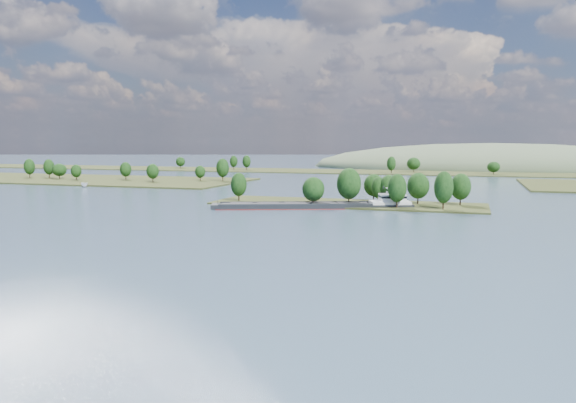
% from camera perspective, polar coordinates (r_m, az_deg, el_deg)
% --- Properties ---
extents(ground, '(1800.00, 1800.00, 0.00)m').
position_cam_1_polar(ground, '(151.59, 1.23, -2.72)').
color(ground, '#3A4B64').
rests_on(ground, ground).
extents(tree_island, '(100.00, 32.73, 14.51)m').
position_cam_1_polar(tree_island, '(206.54, 7.71, 0.76)').
color(tree_island, '#2D3417').
rests_on(tree_island, ground).
extents(left_bank, '(300.00, 80.00, 15.91)m').
position_cam_1_polar(left_bank, '(393.48, -25.70, 2.26)').
color(left_bank, '#2D3417').
rests_on(left_bank, ground).
extents(back_shoreline, '(900.00, 60.00, 14.74)m').
position_cam_1_polar(back_shoreline, '(425.24, 13.46, 2.90)').
color(back_shoreline, '#2D3417').
rests_on(back_shoreline, ground).
extents(hill_west, '(320.00, 160.00, 44.00)m').
position_cam_1_polar(hill_west, '(524.18, 19.89, 3.21)').
color(hill_west, '#48593D').
rests_on(hill_west, ground).
extents(cargo_barge, '(68.85, 32.51, 9.53)m').
position_cam_1_polar(cargo_barge, '(197.52, 3.97, -0.32)').
color(cargo_barge, black).
rests_on(cargo_barge, ground).
extents(motorboat, '(6.67, 5.49, 2.47)m').
position_cam_1_polar(motorboat, '(305.72, -19.97, 1.61)').
color(motorboat, white).
rests_on(motorboat, ground).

